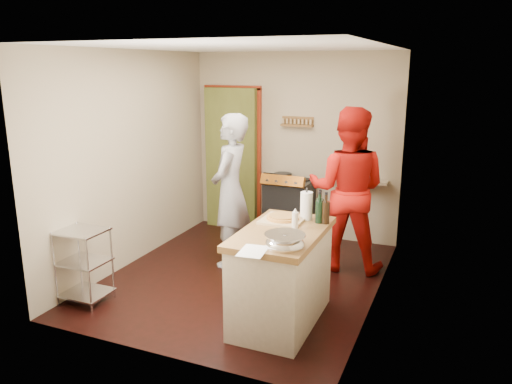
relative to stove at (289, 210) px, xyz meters
The scene contains 10 objects.
floor 1.49m from the stove, 91.94° to the right, with size 3.50×3.50×0.00m, color black.
back_wall 1.03m from the stove, 152.49° to the left, with size 3.00×0.44×2.60m.
left_wall 2.27m from the stove, 137.40° to the right, with size 0.04×3.50×2.60m, color gray.
right_wall 2.20m from the stove, 44.44° to the right, with size 0.04×3.50×2.60m, color gray.
ceiling 2.59m from the stove, 91.94° to the right, with size 3.00×3.50×0.02m, color white.
stove is the anchor object (origin of this frame).
wire_shelving 2.94m from the stove, 116.85° to the right, with size 0.48×0.40×0.80m.
island 2.32m from the stove, 72.40° to the right, with size 0.72×1.38×1.23m.
person_stripe 1.24m from the stove, 109.50° to the right, with size 0.68×0.45×1.87m, color #AEAEB3.
person_red 1.27m from the stove, 34.16° to the right, with size 0.95×0.74×1.96m, color #B1120B.
Camera 1 is at (2.24, -4.94, 2.42)m, focal length 35.00 mm.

